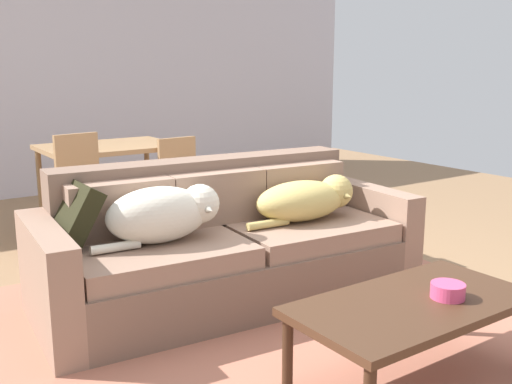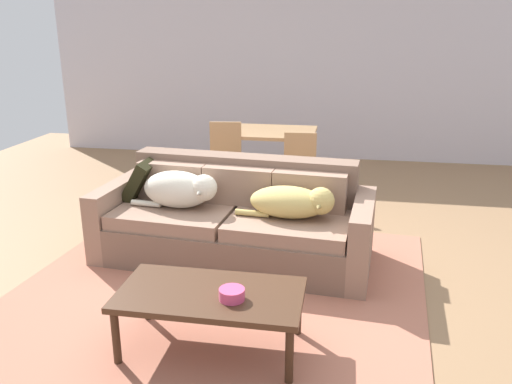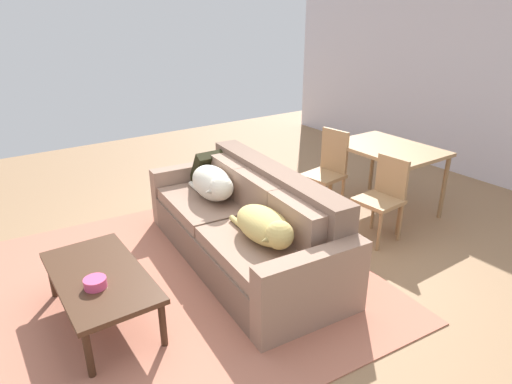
# 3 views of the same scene
# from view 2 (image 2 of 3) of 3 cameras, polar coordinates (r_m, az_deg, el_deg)

# --- Properties ---
(ground_plane) EXTENTS (10.00, 10.00, 0.00)m
(ground_plane) POSITION_cam_2_polar(r_m,az_deg,el_deg) (4.56, 1.01, -8.03)
(ground_plane) COLOR #97724F
(back_partition) EXTENTS (8.00, 0.12, 2.70)m
(back_partition) POSITION_cam_2_polar(r_m,az_deg,el_deg) (8.10, 5.62, 13.25)
(back_partition) COLOR silver
(back_partition) RESTS_ON ground
(area_rug) EXTENTS (3.39, 3.42, 0.01)m
(area_rug) POSITION_cam_2_polar(r_m,az_deg,el_deg) (4.11, -4.43, -11.11)
(area_rug) COLOR #B66E56
(area_rug) RESTS_ON ground
(couch) EXTENTS (2.44, 1.15, 0.86)m
(couch) POSITION_cam_2_polar(r_m,az_deg,el_deg) (4.61, -2.26, -3.28)
(couch) COLOR #7B5F4E
(couch) RESTS_ON ground
(dog_on_left_cushion) EXTENTS (0.78, 0.40, 0.32)m
(dog_on_left_cushion) POSITION_cam_2_polar(r_m,az_deg,el_deg) (4.54, -8.21, 0.30)
(dog_on_left_cushion) COLOR silver
(dog_on_left_cushion) RESTS_ON couch
(dog_on_right_cushion) EXTENTS (0.82, 0.41, 0.28)m
(dog_on_right_cushion) POSITION_cam_2_polar(r_m,az_deg,el_deg) (4.28, 4.10, -1.10)
(dog_on_right_cushion) COLOR tan
(dog_on_right_cushion) RESTS_ON couch
(throw_pillow_by_left_arm) EXTENTS (0.28, 0.38, 0.38)m
(throw_pillow_by_left_arm) POSITION_cam_2_polar(r_m,az_deg,el_deg) (4.90, -12.51, 1.37)
(throw_pillow_by_left_arm) COLOR black
(throw_pillow_by_left_arm) RESTS_ON couch
(coffee_table) EXTENTS (1.16, 0.61, 0.41)m
(coffee_table) POSITION_cam_2_polar(r_m,az_deg,el_deg) (3.32, -5.02, -11.51)
(coffee_table) COLOR #482C1B
(coffee_table) RESTS_ON ground
(bowl_on_coffee_table) EXTENTS (0.16, 0.16, 0.07)m
(bowl_on_coffee_table) POSITION_cam_2_polar(r_m,az_deg,el_deg) (3.19, -2.66, -11.13)
(bowl_on_coffee_table) COLOR #EA4C7F
(bowl_on_coffee_table) RESTS_ON coffee_table
(dining_table) EXTENTS (1.14, 0.83, 0.77)m
(dining_table) POSITION_cam_2_polar(r_m,az_deg,el_deg) (6.34, 1.32, 6.02)
(dining_table) COLOR #A87E53
(dining_table) RESTS_ON ground
(dining_chair_near_left) EXTENTS (0.45, 0.45, 0.94)m
(dining_chair_near_left) POSITION_cam_2_polar(r_m,az_deg,el_deg) (5.95, -3.40, 3.42)
(dining_chair_near_left) COLOR #A87E53
(dining_chair_near_left) RESTS_ON ground
(dining_chair_near_right) EXTENTS (0.42, 0.42, 0.85)m
(dining_chair_near_right) POSITION_cam_2_polar(r_m,az_deg,el_deg) (5.79, 4.79, 2.65)
(dining_chair_near_right) COLOR #A87E53
(dining_chair_near_right) RESTS_ON ground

